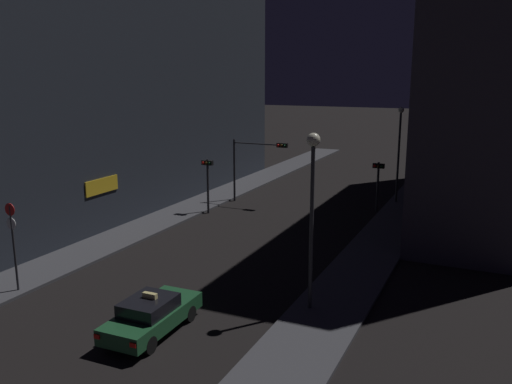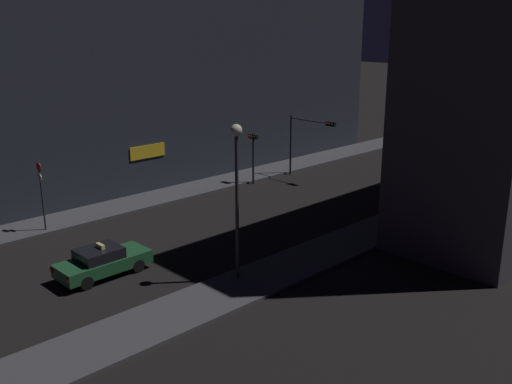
# 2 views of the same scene
# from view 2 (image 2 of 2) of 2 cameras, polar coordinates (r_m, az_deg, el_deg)

# --- Properties ---
(sidewalk_left) EXTENTS (3.05, 61.35, 0.14)m
(sidewalk_left) POSITION_cam_2_polar(r_m,az_deg,el_deg) (46.43, 1.28, 2.13)
(sidewalk_left) COLOR #424247
(sidewalk_left) RESTS_ON ground_plane
(sidewalk_right) EXTENTS (3.05, 61.35, 0.14)m
(sidewalk_right) POSITION_cam_2_polar(r_m,az_deg,el_deg) (38.18, 16.55, -1.73)
(sidewalk_right) COLOR #424247
(sidewalk_right) RESTS_ON ground_plane
(building_facade_left) EXTENTS (8.84, 34.73, 16.71)m
(building_facade_left) POSITION_cam_2_polar(r_m,az_deg,el_deg) (47.27, -6.93, 12.45)
(building_facade_left) COLOR #282D38
(building_facade_left) RESTS_ON ground_plane
(taxi) EXTENTS (1.87, 4.48, 1.62)m
(taxi) POSITION_cam_2_polar(r_m,az_deg,el_deg) (28.17, -15.01, -6.66)
(taxi) COLOR #1E512D
(taxi) RESTS_ON ground_plane
(traffic_light_overhead) EXTENTS (4.38, 0.42, 4.76)m
(traffic_light_overhead) POSITION_cam_2_polar(r_m,az_deg,el_deg) (43.80, 5.17, 5.79)
(traffic_light_overhead) COLOR #2D2D33
(traffic_light_overhead) RESTS_ON ground_plane
(traffic_light_left_kerb) EXTENTS (0.80, 0.42, 3.83)m
(traffic_light_left_kerb) POSITION_cam_2_polar(r_m,az_deg,el_deg) (42.24, -0.30, 4.41)
(traffic_light_left_kerb) COLOR #2D2D33
(traffic_light_left_kerb) RESTS_ON ground_plane
(traffic_light_right_kerb) EXTENTS (0.80, 0.42, 3.54)m
(traffic_light_right_kerb) POSITION_cam_2_polar(r_m,az_deg,el_deg) (39.93, 15.97, 2.79)
(traffic_light_right_kerb) COLOR #2D2D33
(traffic_light_right_kerb) RESTS_ON ground_plane
(sign_pole_left) EXTENTS (0.56, 0.10, 3.97)m
(sign_pole_left) POSITION_cam_2_polar(r_m,az_deg,el_deg) (34.42, -20.56, 0.22)
(sign_pole_left) COLOR #2D2D33
(sign_pole_left) RESTS_ON sidewalk_left
(street_lamp_near_block) EXTENTS (0.53, 0.53, 7.20)m
(street_lamp_near_block) POSITION_cam_2_polar(r_m,az_deg,el_deg) (25.37, -1.94, 1.89)
(street_lamp_near_block) COLOR #2D2D33
(street_lamp_near_block) RESTS_ON sidewalk_right
(street_lamp_far_block) EXTENTS (0.43, 0.43, 7.06)m
(street_lamp_far_block) POSITION_cam_2_polar(r_m,az_deg,el_deg) (41.84, 19.30, 5.97)
(street_lamp_far_block) COLOR #2D2D33
(street_lamp_far_block) RESTS_ON sidewalk_right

